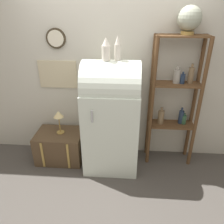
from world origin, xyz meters
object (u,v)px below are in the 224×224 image
at_px(globe, 189,19).
at_px(vase_left, 106,50).
at_px(suitcase_trunk, 60,146).
at_px(desk_lamp, 59,116).
at_px(vase_center, 118,49).
at_px(refrigerator, 111,115).

distance_m(globe, vase_left, 1.03).
xyz_separation_m(suitcase_trunk, desk_lamp, (0.02, 0.01, 0.50)).
bearing_deg(vase_center, vase_left, -171.18).
xyz_separation_m(globe, desk_lamp, (-1.65, -0.12, -1.27)).
relative_size(suitcase_trunk, globe, 2.09).
height_order(refrigerator, vase_left, vase_left).
xyz_separation_m(refrigerator, vase_left, (-0.06, -0.01, 0.87)).
bearing_deg(vase_center, suitcase_trunk, 177.49).
bearing_deg(suitcase_trunk, vase_center, -2.51).
height_order(vase_center, desk_lamp, vase_center).
relative_size(vase_center, desk_lamp, 0.82).
bearing_deg(globe, refrigerator, -168.17).
distance_m(refrigerator, desk_lamp, 0.76).
xyz_separation_m(vase_left, vase_center, (0.14, 0.02, 0.01)).
relative_size(globe, desk_lamp, 0.92).
height_order(suitcase_trunk, desk_lamp, desk_lamp).
bearing_deg(vase_left, desk_lamp, 174.08).
xyz_separation_m(globe, vase_left, (-0.96, -0.20, -0.33)).
distance_m(globe, vase_center, 0.90).
relative_size(suitcase_trunk, desk_lamp, 1.92).
bearing_deg(vase_center, refrigerator, -170.68).
bearing_deg(suitcase_trunk, vase_left, -4.67).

